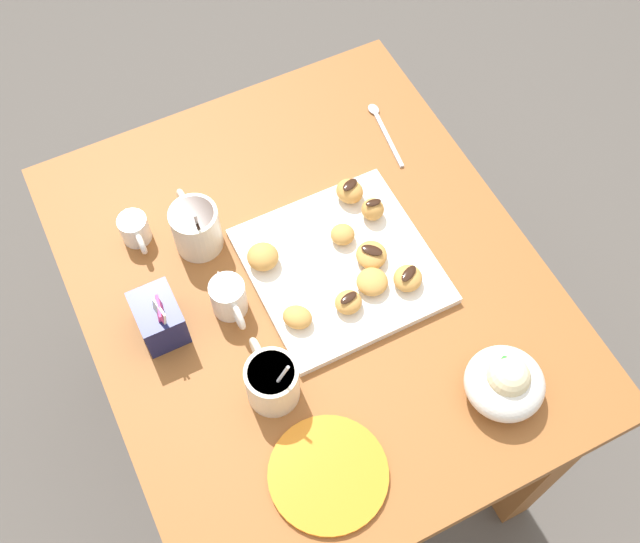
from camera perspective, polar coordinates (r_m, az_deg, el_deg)
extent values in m
plane|color=#514C47|center=(2.01, -0.46, -10.86)|extent=(8.00, 8.00, 0.00)
cube|color=#935628|center=(1.35, -0.67, -1.08)|extent=(0.92, 0.77, 0.04)
cube|color=#935628|center=(1.68, 16.17, -13.53)|extent=(0.07, 0.07, 0.70)
cube|color=#935628|center=(1.94, 2.92, 6.86)|extent=(0.07, 0.07, 0.70)
cube|color=#935628|center=(1.84, -15.29, -0.66)|extent=(0.07, 0.07, 0.70)
cube|color=white|center=(1.34, 1.57, 0.42)|extent=(0.31, 0.31, 0.02)
cylinder|color=silver|center=(1.21, -3.54, -8.23)|extent=(0.08, 0.08, 0.09)
torus|color=silver|center=(1.23, -4.58, -6.11)|extent=(0.06, 0.01, 0.06)
cylinder|color=black|center=(1.18, -3.64, -7.56)|extent=(0.07, 0.07, 0.01)
cylinder|color=silver|center=(1.18, -3.29, -8.32)|extent=(0.02, 0.05, 0.11)
cylinder|color=silver|center=(1.35, -9.14, 3.15)|extent=(0.08, 0.08, 0.10)
torus|color=silver|center=(1.38, -9.97, 4.88)|extent=(0.06, 0.01, 0.06)
cylinder|color=black|center=(1.32, -9.39, 4.12)|extent=(0.07, 0.07, 0.01)
cylinder|color=silver|center=(1.31, -9.09, 3.46)|extent=(0.05, 0.01, 0.12)
cylinder|color=white|center=(1.29, -6.80, -1.90)|extent=(0.06, 0.06, 0.07)
cone|color=white|center=(1.28, -7.41, -0.35)|extent=(0.02, 0.02, 0.02)
torus|color=white|center=(1.27, -6.11, -3.26)|extent=(0.05, 0.01, 0.05)
cylinder|color=white|center=(1.26, -6.94, -1.27)|extent=(0.05, 0.05, 0.01)
cube|color=#191E51|center=(1.29, -11.85, -3.39)|extent=(0.09, 0.07, 0.08)
cube|color=white|center=(1.23, -11.80, -2.95)|extent=(0.04, 0.01, 0.03)
cube|color=#EA4C93|center=(1.24, -11.89, -2.71)|extent=(0.04, 0.02, 0.03)
cube|color=#EA4C93|center=(1.23, -11.70, -2.86)|extent=(0.04, 0.01, 0.03)
ellipsoid|color=white|center=(1.25, 13.51, -8.06)|extent=(0.13, 0.13, 0.07)
sphere|color=#F4E5B2|center=(1.23, 13.74, -7.64)|extent=(0.07, 0.07, 0.07)
ellipsoid|color=green|center=(1.22, 13.59, -6.73)|extent=(0.03, 0.02, 0.02)
cylinder|color=white|center=(1.40, -13.58, 3.10)|extent=(0.05, 0.05, 0.05)
cone|color=white|center=(1.40, -14.06, 4.24)|extent=(0.02, 0.02, 0.02)
torus|color=white|center=(1.38, -13.11, 2.04)|extent=(0.04, 0.01, 0.04)
cylinder|color=black|center=(1.38, -13.76, 3.58)|extent=(0.04, 0.04, 0.01)
cylinder|color=orange|center=(1.21, 0.61, -14.79)|extent=(0.19, 0.19, 0.01)
cube|color=silver|center=(1.52, 5.02, 9.87)|extent=(0.15, 0.03, 0.00)
ellipsoid|color=silver|center=(1.56, 3.99, 11.91)|extent=(0.03, 0.02, 0.01)
ellipsoid|color=#D19347|center=(1.32, -4.26, 1.10)|extent=(0.08, 0.08, 0.04)
ellipsoid|color=#D19347|center=(1.31, 6.52, -0.50)|extent=(0.07, 0.07, 0.03)
ellipsoid|color=black|center=(1.30, 6.60, -0.14)|extent=(0.03, 0.04, 0.00)
ellipsoid|color=#D19347|center=(1.28, 2.11, -2.29)|extent=(0.05, 0.05, 0.03)
ellipsoid|color=black|center=(1.27, 2.14, -1.95)|extent=(0.02, 0.04, 0.00)
ellipsoid|color=#D19347|center=(1.38, 3.93, 4.62)|extent=(0.05, 0.05, 0.04)
ellipsoid|color=black|center=(1.36, 3.98, 5.12)|extent=(0.02, 0.03, 0.00)
ellipsoid|color=#D19347|center=(1.31, 3.89, -0.76)|extent=(0.07, 0.07, 0.03)
ellipsoid|color=#D19347|center=(1.27, -1.69, -3.40)|extent=(0.06, 0.06, 0.03)
ellipsoid|color=#D19347|center=(1.35, 1.68, 2.76)|extent=(0.06, 0.06, 0.03)
ellipsoid|color=#D19347|center=(1.40, 2.21, 5.97)|extent=(0.06, 0.06, 0.04)
ellipsoid|color=black|center=(1.38, 2.24, 6.45)|extent=(0.03, 0.04, 0.00)
ellipsoid|color=#D19347|center=(1.33, 3.83, 1.23)|extent=(0.07, 0.07, 0.03)
ellipsoid|color=black|center=(1.32, 3.87, 1.59)|extent=(0.04, 0.04, 0.00)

